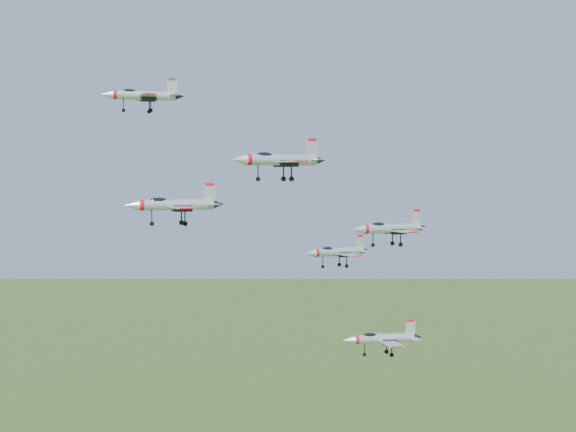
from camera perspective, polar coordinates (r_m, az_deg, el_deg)
name	(u,v)px	position (r m, az deg, el deg)	size (l,w,h in m)	color
jet_lead	(142,95)	(122.59, -10.36, 8.46)	(12.44, 10.45, 3.34)	#AFB6BD
jet_left_high	(174,204)	(111.22, -8.14, 0.82)	(13.96, 11.64, 3.73)	#AFB6BD
jet_right_high	(279,160)	(96.55, -0.68, 4.03)	(12.47, 10.24, 3.34)	#AFB6BD
jet_left_low	(337,252)	(132.03, 3.50, -2.55)	(12.55, 10.34, 3.36)	#AFB6BD
jet_right_low	(389,228)	(113.30, 7.23, -0.87)	(12.26, 10.11, 3.28)	#AFB6BD
jet_trail	(382,338)	(124.33, 6.68, -8.63)	(12.66, 10.69, 3.41)	#AFB6BD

